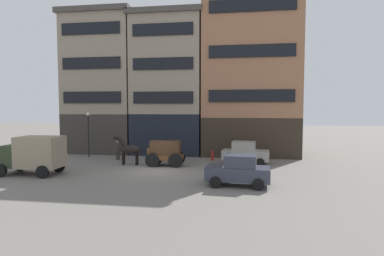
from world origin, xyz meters
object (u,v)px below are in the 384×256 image
object	(u,v)px
delivery_truck_near	(32,154)
sedan_light	(238,170)
sedan_dark	(245,153)
draft_horse	(129,149)
pedestrian_officer	(118,149)
fire_hydrant_curbside	(213,155)
cargo_wagon	(165,151)
streetlamp_curbside	(88,128)

from	to	relation	value
delivery_truck_near	sedan_light	world-z (taller)	delivery_truck_near
sedan_dark	draft_horse	bearing A→B (deg)	-169.38
pedestrian_officer	fire_hydrant_curbside	xyz separation A→B (m)	(8.24, 0.88, -0.55)
draft_horse	pedestrian_officer	world-z (taller)	draft_horse
sedan_light	cargo_wagon	bearing A→B (deg)	136.50
cargo_wagon	delivery_truck_near	bearing A→B (deg)	-151.42
draft_horse	sedan_light	xyz separation A→B (m)	(8.67, -5.43, -0.36)
sedan_dark	sedan_light	bearing A→B (deg)	-94.14
cargo_wagon	streetlamp_curbside	size ratio (longest dim) A/B	0.71
sedan_light	pedestrian_officer	bearing A→B (deg)	144.02
delivery_truck_near	streetlamp_curbside	bearing A→B (deg)	88.66
fire_hydrant_curbside	streetlamp_curbside	bearing A→B (deg)	179.16
sedan_light	fire_hydrant_curbside	world-z (taller)	sedan_light
draft_horse	pedestrian_officer	bearing A→B (deg)	129.69
cargo_wagon	fire_hydrant_curbside	xyz separation A→B (m)	(3.48, 3.05, -0.72)
draft_horse	pedestrian_officer	size ratio (longest dim) A/B	1.31
sedan_dark	pedestrian_officer	distance (m)	11.01
sedan_dark	sedan_light	world-z (taller)	same
sedan_dark	delivery_truck_near	bearing A→B (deg)	-156.81
pedestrian_officer	streetlamp_curbside	size ratio (longest dim) A/B	0.44
sedan_dark	sedan_light	xyz separation A→B (m)	(-0.52, -7.15, 0.00)
sedan_dark	fire_hydrant_curbside	distance (m)	3.10
cargo_wagon	draft_horse	distance (m)	2.95
cargo_wagon	fire_hydrant_curbside	distance (m)	4.69
streetlamp_curbside	cargo_wagon	bearing A→B (deg)	-21.92
draft_horse	sedan_dark	distance (m)	9.36
fire_hydrant_curbside	delivery_truck_near	bearing A→B (deg)	-147.23
cargo_wagon	sedan_light	distance (m)	7.89
cargo_wagon	delivery_truck_near	size ratio (longest dim) A/B	0.67
draft_horse	sedan_light	size ratio (longest dim) A/B	0.61
sedan_dark	streetlamp_curbside	distance (m)	14.43
draft_horse	sedan_dark	world-z (taller)	draft_horse
streetlamp_curbside	draft_horse	bearing A→B (deg)	-32.52
draft_horse	delivery_truck_near	size ratio (longest dim) A/B	0.54
draft_horse	streetlamp_curbside	distance (m)	6.15
draft_horse	fire_hydrant_curbside	bearing A→B (deg)	25.39
delivery_truck_near	fire_hydrant_curbside	bearing A→B (deg)	32.77
sedan_light	delivery_truck_near	bearing A→B (deg)	175.99
sedan_dark	sedan_light	distance (m)	7.17
delivery_truck_near	sedan_light	bearing A→B (deg)	-4.01
pedestrian_officer	streetlamp_curbside	distance (m)	3.81
cargo_wagon	sedan_dark	world-z (taller)	cargo_wagon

